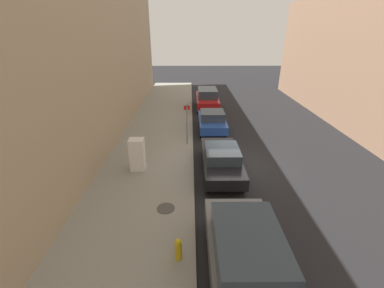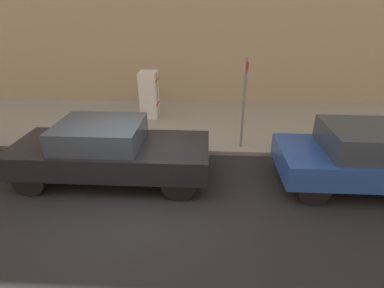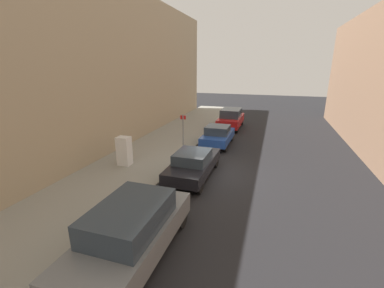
{
  "view_description": "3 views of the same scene",
  "coord_description": "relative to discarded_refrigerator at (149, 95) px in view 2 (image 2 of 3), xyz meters",
  "views": [
    {
      "loc": [
        -2.25,
        -11.77,
        6.5
      ],
      "look_at": [
        -2.17,
        -0.83,
        1.6
      ],
      "focal_mm": 24.0,
      "sensor_mm": 36.0,
      "label": 1
    },
    {
      "loc": [
        5.37,
        1.51,
        3.8
      ],
      "look_at": [
        -1.09,
        1.15,
        0.79
      ],
      "focal_mm": 28.0,
      "sensor_mm": 36.0,
      "label": 2
    },
    {
      "loc": [
        2.87,
        -12.28,
        5.47
      ],
      "look_at": [
        -1.08,
        0.05,
        1.5
      ],
      "focal_mm": 24.0,
      "sensor_mm": 36.0,
      "label": 3
    }
  ],
  "objects": [
    {
      "name": "manhole_cover",
      "position": [
        1.62,
        -3.1,
        -0.8
      ],
      "size": [
        0.7,
        0.7,
        0.02
      ],
      "primitive_type": "cylinder",
      "color": "#47443F",
      "rests_on": "sidewalk_slab"
    },
    {
      "name": "sidewalk_slab",
      "position": [
        0.41,
        0.57,
        -0.87
      ],
      "size": [
        4.68,
        44.0,
        0.12
      ],
      "primitive_type": "cube",
      "color": "gray",
      "rests_on": "ground"
    },
    {
      "name": "ground_plane",
      "position": [
        4.83,
        0.57,
        -0.93
      ],
      "size": [
        80.0,
        80.0,
        0.0
      ],
      "primitive_type": "plane",
      "color": "black"
    },
    {
      "name": "discarded_refrigerator",
      "position": [
        0.0,
        0.0,
        0.0
      ],
      "size": [
        0.7,
        0.59,
        1.62
      ],
      "color": "white",
      "rests_on": "sidewalk_slab"
    },
    {
      "name": "street_sign_post",
      "position": [
        2.39,
        3.05,
        0.58
      ],
      "size": [
        0.36,
        0.07,
        2.47
      ],
      "color": "slate",
      "rests_on": "sidewalk_slab"
    },
    {
      "name": "parked_sedan_dark",
      "position": [
        4.09,
        -0.17,
        -0.19
      ],
      "size": [
        1.79,
        4.49,
        1.41
      ],
      "color": "black",
      "rests_on": "ground"
    },
    {
      "name": "parked_hatchback_blue",
      "position": [
        4.09,
        5.62,
        -0.2
      ],
      "size": [
        1.8,
        3.88,
        1.44
      ],
      "color": "#23479E",
      "rests_on": "ground"
    }
  ]
}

